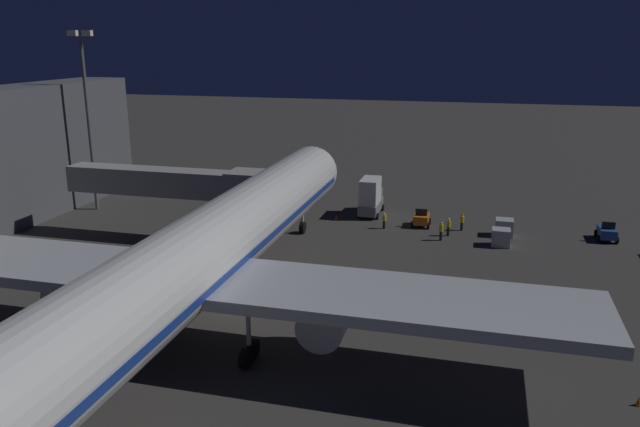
{
  "coord_description": "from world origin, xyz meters",
  "views": [
    {
      "loc": [
        -16.92,
        38.68,
        18.91
      ],
      "look_at": [
        -3.0,
        -14.19,
        3.5
      ],
      "focal_mm": 34.83,
      "sensor_mm": 36.0,
      "label": 1
    }
  ],
  "objects_px": {
    "jet_bridge": "(179,183)",
    "baggage_container_mid_row": "(504,227)",
    "baggage_container_near_belt": "(501,237)",
    "ground_crew_marshaller_fwd": "(384,220)",
    "apron_floodlight_mast": "(87,110)",
    "traffic_cone_nose_starboard": "(297,215)",
    "pushback_tug": "(607,232)",
    "traffic_cone_nose_port": "(336,217)",
    "catering_truck": "(371,197)",
    "ground_crew_by_tug": "(448,226)",
    "ground_crew_by_belt_loader": "(462,221)",
    "airliner_at_gate": "(176,276)",
    "ground_crew_walking_aft": "(441,230)",
    "baggage_tug_lead": "(421,219)",
    "traffic_cone_wingtip_svc_side": "(639,401)"
  },
  "relations": [
    {
      "from": "apron_floodlight_mast",
      "to": "baggage_tug_lead",
      "type": "bearing_deg",
      "value": -175.79
    },
    {
      "from": "traffic_cone_nose_port",
      "to": "apron_floodlight_mast",
      "type": "bearing_deg",
      "value": 5.56
    },
    {
      "from": "airliner_at_gate",
      "to": "traffic_cone_wingtip_svc_side",
      "type": "distance_m",
      "value": 26.56
    },
    {
      "from": "catering_truck",
      "to": "ground_crew_by_belt_loader",
      "type": "distance_m",
      "value": 10.76
    },
    {
      "from": "pushback_tug",
      "to": "baggage_container_mid_row",
      "type": "bearing_deg",
      "value": 6.34
    },
    {
      "from": "jet_bridge",
      "to": "baggage_container_mid_row",
      "type": "xyz_separation_m",
      "value": [
        -30.58,
        -8.96,
        -4.72
      ]
    },
    {
      "from": "ground_crew_by_belt_loader",
      "to": "ground_crew_marshaller_fwd",
      "type": "height_order",
      "value": "ground_crew_by_belt_loader"
    },
    {
      "from": "baggage_tug_lead",
      "to": "ground_crew_by_belt_loader",
      "type": "height_order",
      "value": "baggage_tug_lead"
    },
    {
      "from": "ground_crew_walking_aft",
      "to": "ground_crew_by_tug",
      "type": "bearing_deg",
      "value": -109.61
    },
    {
      "from": "ground_crew_marshaller_fwd",
      "to": "traffic_cone_nose_port",
      "type": "bearing_deg",
      "value": -18.77
    },
    {
      "from": "jet_bridge",
      "to": "ground_crew_by_belt_loader",
      "type": "bearing_deg",
      "value": -159.92
    },
    {
      "from": "catering_truck",
      "to": "traffic_cone_nose_port",
      "type": "distance_m",
      "value": 4.76
    },
    {
      "from": "airliner_at_gate",
      "to": "baggage_container_near_belt",
      "type": "height_order",
      "value": "airliner_at_gate"
    },
    {
      "from": "baggage_container_near_belt",
      "to": "baggage_container_mid_row",
      "type": "bearing_deg",
      "value": -96.39
    },
    {
      "from": "pushback_tug",
      "to": "traffic_cone_nose_port",
      "type": "distance_m",
      "value": 27.09
    },
    {
      "from": "baggage_tug_lead",
      "to": "ground_crew_walking_aft",
      "type": "height_order",
      "value": "baggage_tug_lead"
    },
    {
      "from": "traffic_cone_wingtip_svc_side",
      "to": "catering_truck",
      "type": "bearing_deg",
      "value": -58.33
    },
    {
      "from": "baggage_tug_lead",
      "to": "traffic_cone_wingtip_svc_side",
      "type": "relative_size",
      "value": 4.18
    },
    {
      "from": "pushback_tug",
      "to": "baggage_container_mid_row",
      "type": "relative_size",
      "value": 1.55
    },
    {
      "from": "ground_crew_by_belt_loader",
      "to": "ground_crew_by_tug",
      "type": "relative_size",
      "value": 0.97
    },
    {
      "from": "ground_crew_marshaller_fwd",
      "to": "ground_crew_walking_aft",
      "type": "distance_m",
      "value": 6.45
    },
    {
      "from": "baggage_container_near_belt",
      "to": "ground_crew_marshaller_fwd",
      "type": "height_order",
      "value": "ground_crew_marshaller_fwd"
    },
    {
      "from": "pushback_tug",
      "to": "apron_floodlight_mast",
      "type": "bearing_deg",
      "value": 2.7
    },
    {
      "from": "airliner_at_gate",
      "to": "ground_crew_walking_aft",
      "type": "relative_size",
      "value": 35.32
    },
    {
      "from": "airliner_at_gate",
      "to": "traffic_cone_wingtip_svc_side",
      "type": "relative_size",
      "value": 120.37
    },
    {
      "from": "baggage_container_mid_row",
      "to": "ground_crew_marshaller_fwd",
      "type": "bearing_deg",
      "value": 3.29
    },
    {
      "from": "ground_crew_marshaller_fwd",
      "to": "ground_crew_by_tug",
      "type": "xyz_separation_m",
      "value": [
        -6.56,
        0.8,
        0.09
      ]
    },
    {
      "from": "pushback_tug",
      "to": "ground_crew_by_tug",
      "type": "bearing_deg",
      "value": 9.65
    },
    {
      "from": "apron_floodlight_mast",
      "to": "baggage_container_mid_row",
      "type": "xyz_separation_m",
      "value": [
        -45.14,
        -1.51,
        -10.53
      ]
    },
    {
      "from": "baggage_container_near_belt",
      "to": "ground_crew_by_tug",
      "type": "height_order",
      "value": "ground_crew_by_tug"
    },
    {
      "from": "baggage_container_mid_row",
      "to": "pushback_tug",
      "type": "bearing_deg",
      "value": -173.66
    },
    {
      "from": "traffic_cone_nose_port",
      "to": "pushback_tug",
      "type": "bearing_deg",
      "value": 179.75
    },
    {
      "from": "baggage_container_near_belt",
      "to": "traffic_cone_nose_port",
      "type": "bearing_deg",
      "value": -14.96
    },
    {
      "from": "airliner_at_gate",
      "to": "baggage_container_near_belt",
      "type": "bearing_deg",
      "value": -125.09
    },
    {
      "from": "ground_crew_walking_aft",
      "to": "traffic_cone_nose_port",
      "type": "xyz_separation_m",
      "value": [
        11.47,
        -4.35,
        -0.76
      ]
    },
    {
      "from": "jet_bridge",
      "to": "apron_floodlight_mast",
      "type": "distance_m",
      "value": 17.36
    },
    {
      "from": "ground_crew_marshaller_fwd",
      "to": "baggage_tug_lead",
      "type": "bearing_deg",
      "value": -152.49
    },
    {
      "from": "apron_floodlight_mast",
      "to": "traffic_cone_nose_starboard",
      "type": "distance_m",
      "value": 25.95
    },
    {
      "from": "apron_floodlight_mast",
      "to": "pushback_tug",
      "type": "relative_size",
      "value": 7.49
    },
    {
      "from": "baggage_container_near_belt",
      "to": "ground_crew_marshaller_fwd",
      "type": "relative_size",
      "value": 1.0
    },
    {
      "from": "airliner_at_gate",
      "to": "ground_crew_marshaller_fwd",
      "type": "height_order",
      "value": "airliner_at_gate"
    },
    {
      "from": "airliner_at_gate",
      "to": "baggage_container_mid_row",
      "type": "bearing_deg",
      "value": -122.53
    },
    {
      "from": "jet_bridge",
      "to": "pushback_tug",
      "type": "relative_size",
      "value": 7.61
    },
    {
      "from": "baggage_tug_lead",
      "to": "pushback_tug",
      "type": "bearing_deg",
      "value": 179.59
    },
    {
      "from": "jet_bridge",
      "to": "ground_crew_by_tug",
      "type": "bearing_deg",
      "value": -163.48
    },
    {
      "from": "airliner_at_gate",
      "to": "baggage_container_mid_row",
      "type": "xyz_separation_m",
      "value": [
        -19.64,
        -30.8,
        -4.63
      ]
    },
    {
      "from": "baggage_container_mid_row",
      "to": "traffic_cone_nose_starboard",
      "type": "height_order",
      "value": "baggage_container_mid_row"
    },
    {
      "from": "apron_floodlight_mast",
      "to": "ground_crew_marshaller_fwd",
      "type": "xyz_separation_m",
      "value": [
        -33.21,
        -0.83,
        -10.45
      ]
    },
    {
      "from": "jet_bridge",
      "to": "traffic_cone_nose_port",
      "type": "height_order",
      "value": "jet_bridge"
    },
    {
      "from": "baggage_container_near_belt",
      "to": "ground_crew_marshaller_fwd",
      "type": "distance_m",
      "value": 11.86
    }
  ]
}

